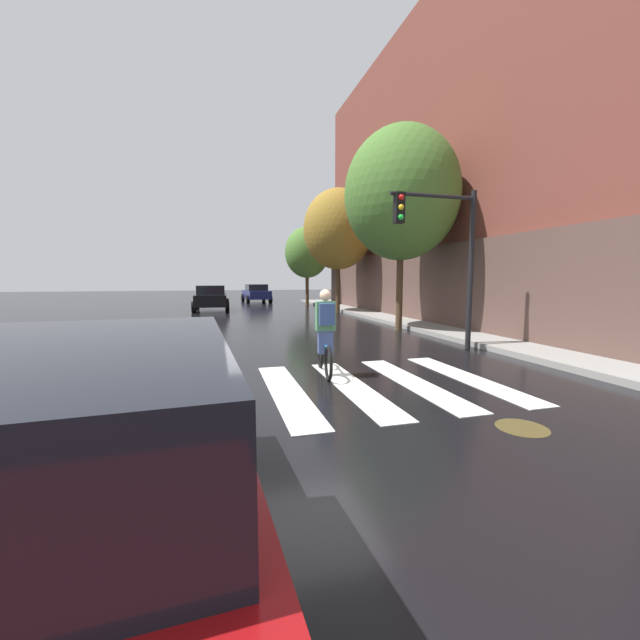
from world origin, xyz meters
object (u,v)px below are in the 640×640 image
Objects in this scene: sedan_far at (256,293)px; street_tree_near at (402,194)px; manhole_cover at (522,428)px; traffic_light_near at (445,241)px; sedan_near at (57,492)px; street_tree_mid at (338,229)px; fire_hydrant at (468,316)px; sedan_mid at (211,298)px; cyclist at (325,333)px; street_tree_far at (307,253)px.

street_tree_near is at bearing -79.95° from sedan_far.
traffic_light_near is at bearing 67.42° from manhole_cover.
sedan_near is at bearing -134.43° from traffic_light_near.
street_tree_mid reaches higher than traffic_light_near.
manhole_cover is at bearing -112.58° from traffic_light_near.
fire_hydrant is at bearing -73.54° from sedan_far.
sedan_near is at bearing -124.65° from street_tree_near.
traffic_light_near is 11.63m from street_tree_mid.
traffic_light_near reaches higher than manhole_cover.
sedan_far is 22.68m from traffic_light_near.
sedan_mid is 1.01× the size of sedan_far.
cyclist is 0.24× the size of street_tree_near.
sedan_near is 0.69× the size of street_tree_mid.
street_tree_far is at bearing 73.72° from sedan_near.
sedan_far is at bearing 82.20° from sedan_near.
fire_hydrant is 0.11× the size of street_tree_near.
manhole_cover is 6.14m from traffic_light_near.
street_tree_far is at bearing 88.23° from traffic_light_near.
traffic_light_near reaches higher than sedan_near.
street_tree_far is (-0.27, 6.28, -0.85)m from street_tree_mid.
traffic_light_near is (6.06, -14.88, 2.08)m from sedan_mid.
street_tree_mid is at bearing -72.66° from sedan_far.
fire_hydrant is at bearing 44.84° from traffic_light_near.
street_tree_far is at bearing -56.04° from sedan_far.
sedan_near is 13.81m from fire_hydrant.
sedan_mid is 16.85m from cyclist.
street_tree_far is (4.32, 19.56, 2.92)m from cyclist.
cyclist is 8.25m from street_tree_near.
cyclist is (-1.69, 3.21, 0.84)m from manhole_cover.
sedan_mid is 0.65× the size of street_tree_mid.
street_tree_mid is (3.42, -10.96, 3.85)m from sedan_far.
sedan_far is 12.11m from street_tree_mid.
fire_hydrant is at bearing -52.13° from sedan_mid.
cyclist is at bearing -109.07° from street_tree_mid.
sedan_mid is 7.80m from street_tree_far.
street_tree_far is at bearing 90.58° from street_tree_near.
sedan_mid is at bearing -156.53° from street_tree_far.
manhole_cover is 23.23m from street_tree_far.
traffic_light_near is at bearing 25.67° from cyclist.
street_tree_mid reaches higher than street_tree_far.
cyclist is at bearing -102.46° from street_tree_far.
cyclist is 14.55m from street_tree_mid.
traffic_light_near is 4.96m from fire_hydrant.
sedan_near reaches higher than sedan_far.
sedan_far is 0.78× the size of street_tree_far.
sedan_far is at bearing 96.63° from traffic_light_near.
traffic_light_near is at bearing -83.37° from sedan_far.
cyclist reaches higher than sedan_mid.
sedan_far is 2.56× the size of cyclist.
street_tree_near is at bearing -89.42° from street_tree_far.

